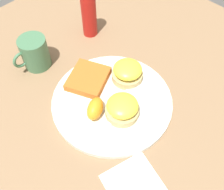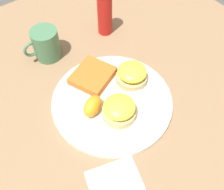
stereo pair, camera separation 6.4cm
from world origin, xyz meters
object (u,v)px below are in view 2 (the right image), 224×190
at_px(cup, 46,44).
at_px(orange_wedge, 92,106).
at_px(hashbrown_patty, 93,76).
at_px(sandwich_benedict_left, 119,110).
at_px(fork, 117,110).
at_px(condiment_bottle, 105,14).
at_px(sandwich_benedict_right, 132,75).

bearing_deg(cup, orange_wedge, 88.52).
height_order(hashbrown_patty, orange_wedge, orange_wedge).
relative_size(sandwich_benedict_left, cup, 0.78).
height_order(fork, condiment_bottle, condiment_bottle).
relative_size(orange_wedge, cup, 0.58).
height_order(sandwich_benedict_left, sandwich_benedict_right, same).
bearing_deg(orange_wedge, hashbrown_patty, -123.88).
height_order(orange_wedge, fork, orange_wedge).
xyz_separation_m(hashbrown_patty, orange_wedge, (0.06, 0.08, 0.01)).
height_order(sandwich_benedict_left, condiment_bottle, condiment_bottle).
xyz_separation_m(sandwich_benedict_left, orange_wedge, (0.04, -0.05, -0.00)).
bearing_deg(sandwich_benedict_left, cup, -82.59).
height_order(sandwich_benedict_right, cup, cup).
height_order(hashbrown_patty, condiment_bottle, condiment_bottle).
height_order(sandwich_benedict_left, orange_wedge, sandwich_benedict_left).
bearing_deg(condiment_bottle, fork, 60.25).
height_order(fork, cup, cup).
xyz_separation_m(fork, condiment_bottle, (-0.15, -0.27, 0.05)).
xyz_separation_m(orange_wedge, fork, (-0.05, 0.03, -0.02)).
distance_m(sandwich_benedict_left, fork, 0.03).
bearing_deg(cup, sandwich_benedict_left, 97.41).
relative_size(sandwich_benedict_left, orange_wedge, 1.35).
bearing_deg(condiment_bottle, cup, -3.09).
bearing_deg(sandwich_benedict_left, condiment_bottle, -119.28).
bearing_deg(sandwich_benedict_left, orange_wedge, -47.57).
bearing_deg(condiment_bottle, sandwich_benedict_right, 72.80).
bearing_deg(fork, orange_wedge, -35.66).
bearing_deg(hashbrown_patty, orange_wedge, 56.12).
height_order(sandwich_benedict_right, fork, sandwich_benedict_right).
bearing_deg(cup, hashbrown_patty, 107.92).
bearing_deg(hashbrown_patty, fork, 85.93).
relative_size(sandwich_benedict_left, sandwich_benedict_right, 1.00).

